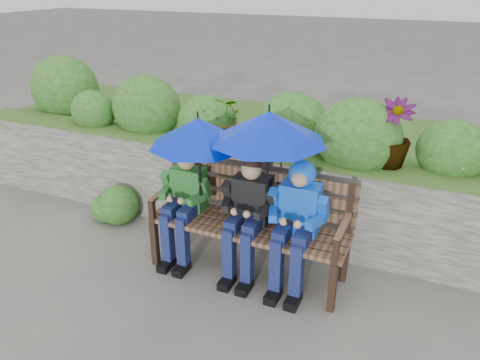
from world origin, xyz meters
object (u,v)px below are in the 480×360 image
at_px(boy_middle, 248,212).
at_px(boy_right, 297,215).
at_px(boy_left, 184,200).
at_px(park_bench, 251,216).
at_px(umbrella_left, 198,132).
at_px(umbrella_right, 269,127).

height_order(boy_middle, boy_right, boy_right).
relative_size(boy_left, boy_right, 0.96).
relative_size(park_bench, umbrella_left, 2.08).
distance_m(boy_right, umbrella_left, 1.19).
relative_size(umbrella_left, umbrella_right, 0.91).
distance_m(boy_middle, umbrella_left, 0.89).
relative_size(boy_middle, umbrella_left, 1.29).
xyz_separation_m(park_bench, umbrella_left, (-0.49, -0.12, 0.84)).
height_order(umbrella_left, umbrella_right, umbrella_right).
bearing_deg(boy_right, park_bench, 169.74).
relative_size(park_bench, umbrella_right, 1.89).
distance_m(boy_middle, boy_right, 0.49).
bearing_deg(park_bench, umbrella_right, -26.18).
distance_m(park_bench, boy_right, 0.53).
bearing_deg(umbrella_left, boy_right, 1.73).
bearing_deg(park_bench, umbrella_left, -166.25).
relative_size(boy_middle, umbrella_right, 1.17).
bearing_deg(boy_left, umbrella_right, -0.07).
relative_size(park_bench, boy_right, 1.57).
distance_m(boy_left, umbrella_left, 0.78).
xyz_separation_m(boy_right, umbrella_right, (-0.29, -0.01, 0.81)).
bearing_deg(boy_right, boy_middle, -178.74).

